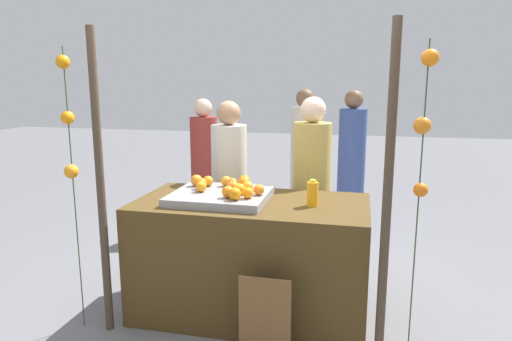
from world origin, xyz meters
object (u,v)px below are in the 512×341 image
(juice_bottle, at_px, (313,194))
(orange_1, at_px, (239,189))
(stall_counter, at_px, (252,257))
(vendor_left, at_px, (229,194))
(orange_0, at_px, (244,183))
(vendor_right, at_px, (311,197))
(chalkboard_sign, at_px, (265,321))

(juice_bottle, bearing_deg, orange_1, -175.33)
(stall_counter, height_order, vendor_left, vendor_left)
(orange_0, relative_size, vendor_left, 0.06)
(stall_counter, distance_m, vendor_right, 0.86)
(chalkboard_sign, bearing_deg, vendor_right, 84.19)
(orange_1, distance_m, vendor_left, 0.87)
(orange_0, distance_m, vendor_right, 0.78)
(chalkboard_sign, bearing_deg, orange_1, 119.77)
(orange_0, distance_m, juice_bottle, 0.56)
(stall_counter, relative_size, orange_1, 20.19)
(orange_0, distance_m, vendor_left, 0.69)
(vendor_left, relative_size, vendor_right, 0.97)
(orange_1, bearing_deg, juice_bottle, 4.67)
(vendor_right, bearing_deg, orange_1, -119.07)
(chalkboard_sign, distance_m, vendor_right, 1.40)
(juice_bottle, height_order, vendor_right, vendor_right)
(orange_1, height_order, chalkboard_sign, orange_1)
(chalkboard_sign, xyz_separation_m, vendor_right, (0.13, 1.31, 0.48))
(orange_1, bearing_deg, orange_0, 94.25)
(juice_bottle, distance_m, vendor_left, 1.13)
(vendor_left, bearing_deg, chalkboard_sign, -65.00)
(juice_bottle, relative_size, chalkboard_sign, 0.33)
(vendor_right, bearing_deg, vendor_left, -179.20)
(stall_counter, bearing_deg, juice_bottle, -4.06)
(stall_counter, height_order, orange_1, orange_1)
(chalkboard_sign, relative_size, vendor_left, 0.37)
(orange_0, height_order, orange_1, orange_0)
(orange_0, bearing_deg, juice_bottle, -15.62)
(chalkboard_sign, bearing_deg, orange_0, 113.70)
(stall_counter, height_order, orange_0, orange_0)
(stall_counter, bearing_deg, chalkboard_sign, -68.99)
(vendor_right, bearing_deg, orange_0, -127.29)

